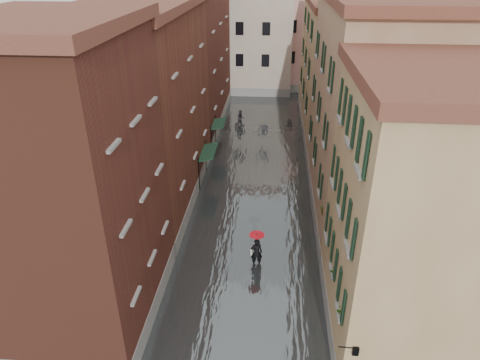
% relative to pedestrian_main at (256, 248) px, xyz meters
% --- Properties ---
extents(ground, '(120.00, 120.00, 0.00)m').
position_rel_pedestrian_main_xyz_m(ground, '(-0.54, -2.03, -1.19)').
color(ground, '#515153').
rests_on(ground, ground).
extents(floodwater, '(10.00, 60.00, 0.20)m').
position_rel_pedestrian_main_xyz_m(floodwater, '(-0.54, 10.97, -1.09)').
color(floodwater, '#42484A').
rests_on(floodwater, ground).
extents(building_left_near, '(6.00, 8.00, 13.00)m').
position_rel_pedestrian_main_xyz_m(building_left_near, '(-7.54, -4.03, 5.31)').
color(building_left_near, brown).
rests_on(building_left_near, ground).
extents(building_left_mid, '(6.00, 14.00, 12.50)m').
position_rel_pedestrian_main_xyz_m(building_left_mid, '(-7.54, 6.97, 5.06)').
color(building_left_mid, brown).
rests_on(building_left_mid, ground).
extents(building_left_far, '(6.00, 16.00, 14.00)m').
position_rel_pedestrian_main_xyz_m(building_left_far, '(-7.54, 21.97, 5.81)').
color(building_left_far, brown).
rests_on(building_left_far, ground).
extents(building_right_near, '(6.00, 8.00, 11.50)m').
position_rel_pedestrian_main_xyz_m(building_right_near, '(6.46, -4.03, 4.56)').
color(building_right_near, '#9C7E50').
rests_on(building_right_near, ground).
extents(building_right_mid, '(6.00, 14.00, 13.00)m').
position_rel_pedestrian_main_xyz_m(building_right_mid, '(6.46, 6.97, 5.31)').
color(building_right_mid, tan).
rests_on(building_right_mid, ground).
extents(building_right_far, '(6.00, 16.00, 11.50)m').
position_rel_pedestrian_main_xyz_m(building_right_far, '(6.46, 21.97, 4.56)').
color(building_right_far, '#9C7E50').
rests_on(building_right_far, ground).
extents(building_end_cream, '(12.00, 9.00, 13.00)m').
position_rel_pedestrian_main_xyz_m(building_end_cream, '(-3.54, 35.97, 5.31)').
color(building_end_cream, beige).
rests_on(building_end_cream, ground).
extents(building_end_pink, '(10.00, 9.00, 12.00)m').
position_rel_pedestrian_main_xyz_m(building_end_pink, '(5.46, 37.97, 4.81)').
color(building_end_pink, '#D09892').
rests_on(building_end_pink, ground).
extents(awning_near, '(1.09, 3.17, 2.80)m').
position_rel_pedestrian_main_xyz_m(awning_near, '(-4.02, 9.52, 1.29)').
color(awning_near, '#163321').
rests_on(awning_near, ground).
extents(awning_far, '(1.09, 2.74, 2.80)m').
position_rel_pedestrian_main_xyz_m(awning_far, '(-4.02, 15.48, 1.27)').
color(awning_far, '#163321').
rests_on(awning_far, ground).
extents(wall_lantern, '(0.71, 0.22, 0.35)m').
position_rel_pedestrian_main_xyz_m(wall_lantern, '(3.80, -8.03, 1.82)').
color(wall_lantern, black).
rests_on(wall_lantern, ground).
extents(window_planters, '(0.59, 8.30, 0.84)m').
position_rel_pedestrian_main_xyz_m(window_planters, '(3.58, -3.25, 2.32)').
color(window_planters, brown).
rests_on(window_planters, ground).
extents(pedestrian_main, '(0.85, 0.85, 2.06)m').
position_rel_pedestrian_main_xyz_m(pedestrian_main, '(0.00, 0.00, 0.00)').
color(pedestrian_main, black).
rests_on(pedestrian_main, ground).
extents(pedestrian_far, '(1.02, 0.93, 1.69)m').
position_rel_pedestrian_main_xyz_m(pedestrian_far, '(-2.60, 21.60, -0.34)').
color(pedestrian_far, black).
rests_on(pedestrian_far, ground).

